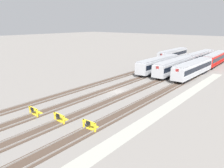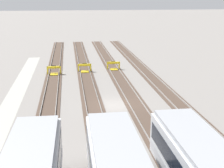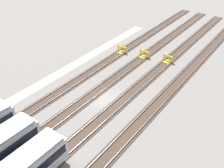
# 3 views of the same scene
# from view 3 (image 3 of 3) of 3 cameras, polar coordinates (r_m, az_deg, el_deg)

# --- Properties ---
(ground_plane) EXTENTS (400.00, 400.00, 0.00)m
(ground_plane) POSITION_cam_3_polar(r_m,az_deg,el_deg) (38.12, -1.50, -3.38)
(ground_plane) COLOR gray
(service_walkway) EXTENTS (54.00, 2.00, 0.01)m
(service_walkway) POSITION_cam_3_polar(r_m,az_deg,el_deg) (44.35, -12.51, 1.62)
(service_walkway) COLOR #9E9E93
(service_walkway) RESTS_ON ground
(rail_track_nearest) EXTENTS (90.00, 2.23, 0.21)m
(rail_track_nearest) POSITION_cam_3_polar(r_m,az_deg,el_deg) (41.78, -8.77, -0.04)
(rail_track_nearest) COLOR #47382D
(rail_track_nearest) RESTS_ON ground
(rail_track_near_inner) EXTENTS (90.00, 2.24, 0.21)m
(rail_track_near_inner) POSITION_cam_3_polar(r_m,az_deg,el_deg) (39.23, -4.07, -2.17)
(rail_track_near_inner) COLOR #47382D
(rail_track_near_inner) RESTS_ON ground
(rail_track_middle) EXTENTS (90.00, 2.24, 0.21)m
(rail_track_middle) POSITION_cam_3_polar(r_m,az_deg,el_deg) (37.04, 1.24, -4.55)
(rail_track_middle) COLOR #47382D
(rail_track_middle) RESTS_ON ground
(rail_track_far_inner) EXTENTS (90.00, 2.23, 0.21)m
(rail_track_far_inner) POSITION_cam_3_polar(r_m,az_deg,el_deg) (35.29, 7.20, -7.16)
(rail_track_far_inner) COLOR #47382D
(rail_track_far_inner) RESTS_ON ground
(bumper_stop_nearest_track) EXTENTS (1.38, 2.01, 1.22)m
(bumper_stop_nearest_track) POSITION_cam_3_polar(r_m,az_deg,el_deg) (50.80, 2.09, 7.44)
(bumper_stop_nearest_track) COLOR yellow
(bumper_stop_nearest_track) RESTS_ON ground
(bumper_stop_near_inner_track) EXTENTS (1.36, 2.00, 1.22)m
(bumper_stop_near_inner_track) POSITION_cam_3_polar(r_m,az_deg,el_deg) (49.47, 6.98, 6.44)
(bumper_stop_near_inner_track) COLOR yellow
(bumper_stop_near_inner_track) RESTS_ON ground
(bumper_stop_middle_track) EXTENTS (1.36, 2.01, 1.22)m
(bumper_stop_middle_track) POSITION_cam_3_polar(r_m,az_deg,el_deg) (48.48, 12.05, 5.31)
(bumper_stop_middle_track) COLOR yellow
(bumper_stop_middle_track) RESTS_ON ground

